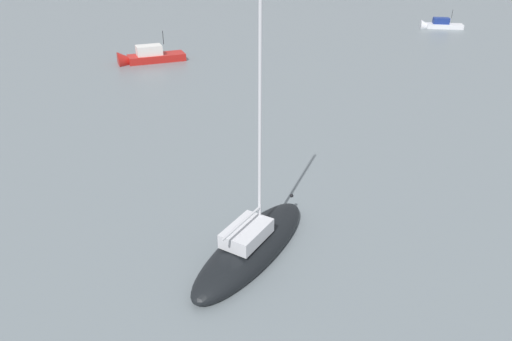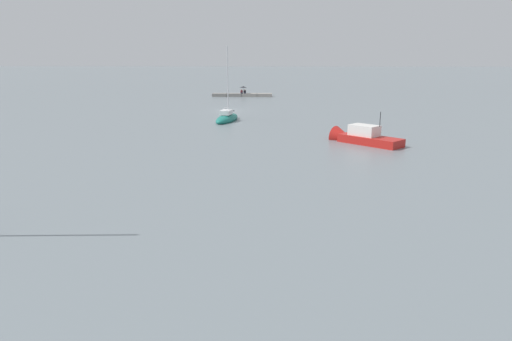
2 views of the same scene
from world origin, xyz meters
TOP-DOWN VIEW (x-y plane):
  - ground_plane at (0.00, 0.00)m, footprint 500.00×500.00m
  - seawall_pier at (-0.00, -21.11)m, footprint 10.52×1.69m
  - person_seated_dark_left at (-0.49, -20.95)m, footprint 0.46×0.65m
  - person_seated_maroon_right at (0.07, -20.90)m, footprint 0.46×0.65m
  - umbrella_open_black at (-0.19, -21.14)m, footprint 1.22×1.22m
  - sailboat_teal_near at (-0.59, 9.67)m, footprint 2.83×6.35m
  - motorboat_red_near at (-12.98, 22.08)m, footprint 5.71×5.57m

SIDE VIEW (x-z plane):
  - ground_plane at x=0.00m, z-range 0.00..0.00m
  - seawall_pier at x=0.00m, z-range 0.00..0.57m
  - sailboat_teal_near at x=-0.59m, z-range -3.87..4.47m
  - motorboat_red_near at x=-12.98m, z-range -1.35..2.08m
  - person_seated_dark_left at x=-0.49m, z-range 0.46..1.19m
  - person_seated_maroon_right at x=0.07m, z-range 0.46..1.19m
  - umbrella_open_black at x=-0.19m, z-range 1.04..2.31m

